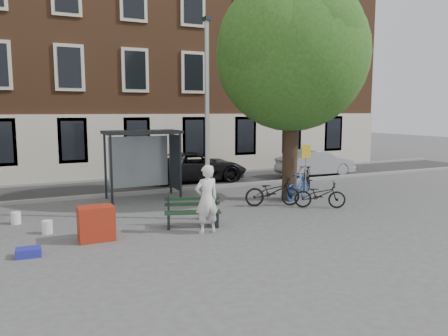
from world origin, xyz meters
name	(u,v)px	position (x,y,z in m)	size (l,w,h in m)	color
ground	(208,219)	(0.00, 0.00, 0.00)	(90.00, 90.00, 0.00)	#4C4C4F
road	(148,185)	(0.00, 7.00, 0.01)	(40.00, 4.00, 0.01)	#28282B
curb_near	(161,191)	(0.00, 5.00, 0.06)	(40.00, 0.25, 0.12)	gray
curb_far	(138,178)	(0.00, 9.00, 0.06)	(40.00, 0.25, 0.12)	gray
building_row	(117,45)	(0.00, 13.00, 7.00)	(30.00, 8.00, 14.00)	brown
lamppost	(207,130)	(0.00, 0.00, 2.78)	(0.28, 0.35, 6.11)	#9EA0A3
tree_right	(294,48)	(4.01, 1.38, 5.62)	(5.76, 5.60, 8.20)	black
bus_shelter	(152,148)	(-0.61, 4.11, 1.92)	(2.85, 1.45, 2.62)	#1E2328
painter	(207,199)	(-0.62, -1.43, 0.95)	(0.69, 0.46, 1.90)	silver
bench	(193,214)	(-0.73, -0.62, 0.38)	(1.70, 0.98, 0.84)	#1E2328
bike_a	(273,192)	(2.84, 0.80, 0.52)	(0.68, 1.96, 1.03)	black
bike_b	(298,186)	(4.31, 1.37, 0.51)	(0.48, 1.69, 1.02)	navy
bike_c	(320,195)	(4.17, -0.16, 0.46)	(0.61, 1.76, 0.92)	black
bike_d	(307,178)	(5.94, 3.10, 0.50)	(0.47, 1.65, 0.99)	black
car_dark	(195,167)	(2.36, 7.17, 0.70)	(2.31, 5.02, 1.39)	black
car_silver	(316,163)	(8.58, 6.00, 0.69)	(1.45, 4.17, 1.37)	#97999E
red_stand	(96,223)	(-3.50, -0.85, 0.45)	(0.90, 0.60, 0.90)	maroon
blue_crate	(28,252)	(-5.14, -1.50, 0.10)	(0.55, 0.40, 0.20)	#22269C
bucket_a	(47,227)	(-4.63, 0.38, 0.18)	(0.28, 0.28, 0.36)	white
bucket_c	(16,218)	(-5.43, 1.88, 0.18)	(0.28, 0.28, 0.36)	white
notice_sign	(306,160)	(4.33, 0.94, 1.57)	(0.36, 0.08, 2.11)	#9EA0A3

